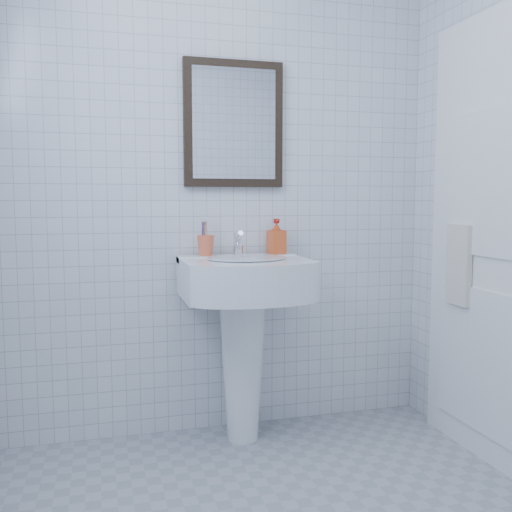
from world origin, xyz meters
name	(u,v)px	position (x,y,z in m)	size (l,w,h in m)	color
wall_back	(220,185)	(0.00, 1.20, 1.25)	(2.20, 0.02, 2.50)	white
washbasin	(244,318)	(0.07, 0.99, 0.61)	(0.59, 0.43, 0.91)	white
faucet	(238,245)	(0.07, 1.10, 0.95)	(0.05, 0.11, 0.12)	white
toothbrush_cup	(206,246)	(-0.09, 1.12, 0.95)	(0.08, 0.08, 0.10)	#EF643C
soap_dispenser	(276,236)	(0.27, 1.12, 0.99)	(0.08, 0.08, 0.18)	red
wall_mirror	(234,124)	(0.07, 1.18, 1.55)	(0.50, 0.04, 0.62)	black
bathroom_door	(487,239)	(1.08, 0.55, 1.00)	(0.04, 0.80, 2.00)	white
towel_ring	(464,227)	(1.06, 0.70, 1.05)	(0.18, 0.18, 0.01)	white
hand_towel	(459,265)	(1.04, 0.70, 0.87)	(0.03, 0.16, 0.38)	silver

